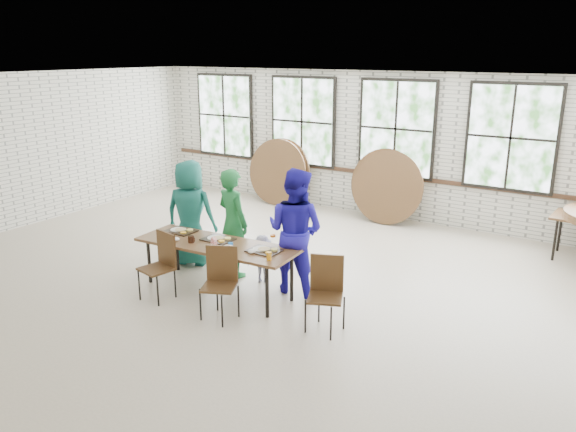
# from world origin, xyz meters

# --- Properties ---
(room) EXTENTS (12.00, 12.00, 12.00)m
(room) POSITION_xyz_m (0.00, 4.44, 1.83)
(room) COLOR #C4B19C
(room) RESTS_ON ground
(dining_table) EXTENTS (2.45, 0.96, 0.74)m
(dining_table) POSITION_xyz_m (-0.68, -0.43, 0.69)
(dining_table) COLOR brown
(dining_table) RESTS_ON ground
(chair_near_left) EXTENTS (0.49, 0.48, 0.95)m
(chair_near_left) POSITION_xyz_m (-1.22, -1.00, 0.56)
(chair_near_left) COLOR #4B3019
(chair_near_left) RESTS_ON ground
(chair_near_right) EXTENTS (0.55, 0.54, 0.95)m
(chair_near_right) POSITION_xyz_m (-0.14, -1.01, 0.56)
(chair_near_right) COLOR #4B3019
(chair_near_right) RESTS_ON ground
(chair_spare) EXTENTS (0.55, 0.54, 0.95)m
(chair_spare) POSITION_xyz_m (1.18, -0.56, 0.56)
(chair_spare) COLOR #4B3019
(chair_spare) RESTS_ON ground
(adult_teal) EXTENTS (0.97, 0.78, 1.73)m
(adult_teal) POSITION_xyz_m (-1.76, 0.22, 0.86)
(adult_teal) COLOR #195F51
(adult_teal) RESTS_ON ground
(adult_green) EXTENTS (0.70, 0.56, 1.69)m
(adult_green) POSITION_xyz_m (-0.89, 0.22, 0.85)
(adult_green) COLOR #1D6C32
(adult_green) RESTS_ON ground
(toddler) EXTENTS (0.55, 0.44, 0.74)m
(toddler) POSITION_xyz_m (-0.34, 0.22, 0.37)
(toddler) COLOR #16123A
(toddler) RESTS_ON ground
(adult_blue) EXTENTS (0.91, 0.72, 1.82)m
(adult_blue) POSITION_xyz_m (0.24, 0.22, 0.91)
(adult_blue) COLOR #2017A6
(adult_blue) RESTS_ON ground
(tabletop_clutter) EXTENTS (2.07, 0.63, 0.11)m
(tabletop_clutter) POSITION_xyz_m (-0.59, -0.46, 0.77)
(tabletop_clutter) COLOR black
(tabletop_clutter) RESTS_ON dining_table
(round_tops_leaning) EXTENTS (4.17, 0.43, 1.49)m
(round_tops_leaning) POSITION_xyz_m (-1.34, 4.14, 0.73)
(round_tops_leaning) COLOR brown
(round_tops_leaning) RESTS_ON ground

